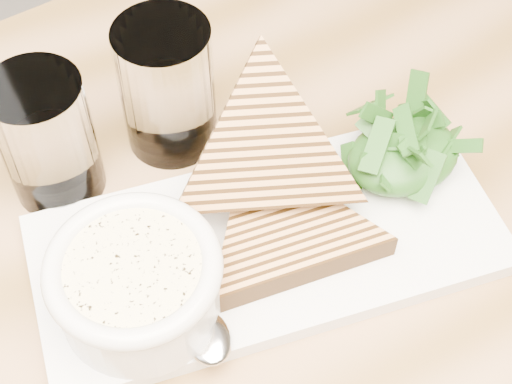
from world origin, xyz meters
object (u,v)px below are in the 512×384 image
glass_far (47,139)px  glass_near (167,87)px  platter (268,244)px  soup_bowl (138,290)px

glass_far → glass_near: bearing=2.6°
platter → soup_bowl: 0.11m
glass_far → soup_bowl: bearing=-85.1°
soup_bowl → glass_far: bearing=94.9°
platter → soup_bowl: (-0.11, -0.01, 0.03)m
soup_bowl → glass_far: glass_far is taller
platter → glass_far: bearing=131.3°
platter → glass_near: (-0.02, 0.14, 0.05)m
soup_bowl → glass_near: glass_near is taller
glass_far → platter: bearing=-48.7°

